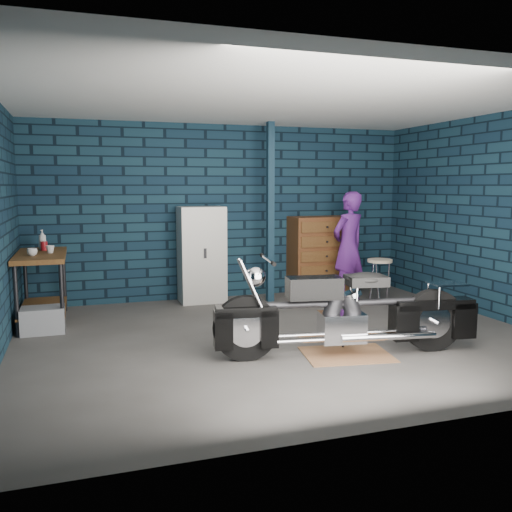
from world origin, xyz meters
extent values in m
plane|color=#4C4946|center=(0.00, 0.00, 0.00)|extent=(6.00, 6.00, 0.00)
cube|color=#0F2334|center=(0.00, 2.50, 1.35)|extent=(6.00, 0.02, 2.70)
cube|color=#0F2334|center=(3.00, 0.00, 1.35)|extent=(0.02, 5.00, 2.70)
cube|color=silver|center=(0.00, 0.00, 2.70)|extent=(6.00, 5.00, 0.02)
cube|color=#122A3B|center=(0.55, 1.95, 1.35)|extent=(0.10, 0.10, 2.70)
cube|color=brown|center=(-2.68, 1.60, 0.46)|extent=(0.60, 1.40, 0.91)
cube|color=brown|center=(0.41, -0.82, 0.00)|extent=(0.99, 0.80, 0.01)
imported|color=#5B217D|center=(1.70, 1.62, 0.84)|extent=(0.71, 0.59, 1.67)
cube|color=gray|center=(-2.66, 1.10, 0.16)|extent=(0.50, 0.36, 0.31)
cube|color=beige|center=(-0.45, 2.23, 0.73)|extent=(0.68, 0.48, 1.45)
cube|color=brown|center=(1.51, 2.23, 0.63)|extent=(0.95, 0.53, 1.27)
imported|color=beige|center=(-2.76, 1.33, 0.96)|extent=(0.14, 0.14, 0.09)
imported|color=beige|center=(-2.56, 1.56, 0.96)|extent=(0.12, 0.12, 0.10)
cylinder|color=maroon|center=(-2.65, 1.89, 0.97)|extent=(0.11, 0.11, 0.12)
imported|color=gray|center=(-2.68, 2.03, 1.04)|extent=(0.13, 0.13, 0.27)
camera|label=1|loc=(-2.21, -5.75, 1.76)|focal=38.00mm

